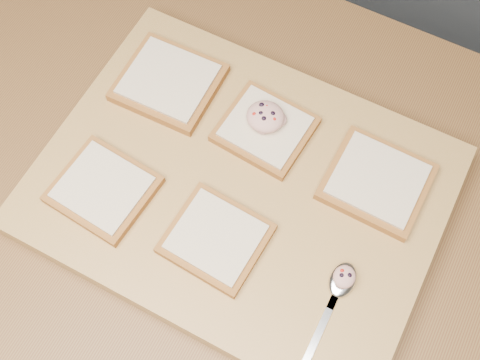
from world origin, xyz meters
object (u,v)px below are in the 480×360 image
Objects in this scene: tuna_salad_dollop at (265,116)px; spoon at (339,288)px; bread_far_center at (265,129)px; cutting_board at (240,190)px.

tuna_salad_dollop reaches higher than spoon.
tuna_salad_dollop is 0.33× the size of spoon.
spoon is at bearing -41.03° from bread_far_center.
bread_far_center is at bearing -58.80° from tuna_salad_dollop.
cutting_board is 3.29× the size of spoon.
tuna_salad_dollop is (-0.01, 0.09, 0.05)m from cutting_board.
bread_far_center is 2.41× the size of tuna_salad_dollop.
cutting_board is 4.18× the size of bread_far_center.
cutting_board is 10.08× the size of tuna_salad_dollop.
tuna_salad_dollop is (-0.00, 0.01, 0.02)m from bread_far_center.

